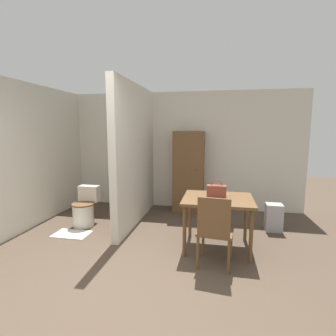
{
  "coord_description": "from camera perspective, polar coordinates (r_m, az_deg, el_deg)",
  "views": [
    {
      "loc": [
        0.97,
        -2.23,
        1.71
      ],
      "look_at": [
        0.25,
        1.48,
        1.15
      ],
      "focal_mm": 28.0,
      "sensor_mm": 36.0,
      "label": 1
    }
  ],
  "objects": [
    {
      "name": "toilet",
      "position": [
        5.0,
        -17.64,
        -8.5
      ],
      "size": [
        0.39,
        0.54,
        0.68
      ],
      "color": "silver",
      "rests_on": "ground_plane"
    },
    {
      "name": "partition_wall",
      "position": [
        4.81,
        -7.11,
        2.83
      ],
      "size": [
        0.12,
        2.13,
        2.5
      ],
      "color": "beige",
      "rests_on": "ground_plane"
    },
    {
      "name": "space_heater",
      "position": [
        4.86,
        22.01,
        -9.94
      ],
      "size": [
        0.27,
        0.24,
        0.46
      ],
      "color": "#9E9EA3",
      "rests_on": "ground_plane"
    },
    {
      "name": "wall_back",
      "position": [
        5.78,
        1.34,
        3.82
      ],
      "size": [
        5.44,
        0.12,
        2.5
      ],
      "color": "beige",
      "rests_on": "ground_plane"
    },
    {
      "name": "wooden_chair",
      "position": [
        3.35,
        10.16,
        -12.89
      ],
      "size": [
        0.48,
        0.48,
        0.92
      ],
      "rotation": [
        0.0,
        0.0,
        -0.11
      ],
      "color": "brown",
      "rests_on": "ground_plane"
    },
    {
      "name": "dining_table",
      "position": [
        3.83,
        10.78,
        -7.66
      ],
      "size": [
        0.98,
        0.82,
        0.75
      ],
      "color": "brown",
      "rests_on": "ground_plane"
    },
    {
      "name": "bath_mat",
      "position": [
        4.72,
        -20.22,
        -13.33
      ],
      "size": [
        0.57,
        0.36,
        0.01
      ],
      "color": "silver",
      "rests_on": "ground_plane"
    },
    {
      "name": "wall_left",
      "position": [
        5.12,
        -28.49,
        2.21
      ],
      "size": [
        0.12,
        4.39,
        2.5
      ],
      "color": "beige",
      "rests_on": "ground_plane"
    },
    {
      "name": "wooden_cabinet",
      "position": [
        5.47,
        4.54,
        -0.8
      ],
      "size": [
        0.62,
        0.48,
        1.68
      ],
      "color": "brown",
      "rests_on": "ground_plane"
    },
    {
      "name": "ground_plane",
      "position": [
        2.97,
        -11.43,
        -26.9
      ],
      "size": [
        16.0,
        16.0,
        0.0
      ],
      "primitive_type": "plane",
      "color": "#4C3D30"
    },
    {
      "name": "handbag",
      "position": [
        3.82,
        10.5,
        -4.93
      ],
      "size": [
        0.27,
        0.12,
        0.25
      ],
      "color": "brown",
      "rests_on": "dining_table"
    }
  ]
}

